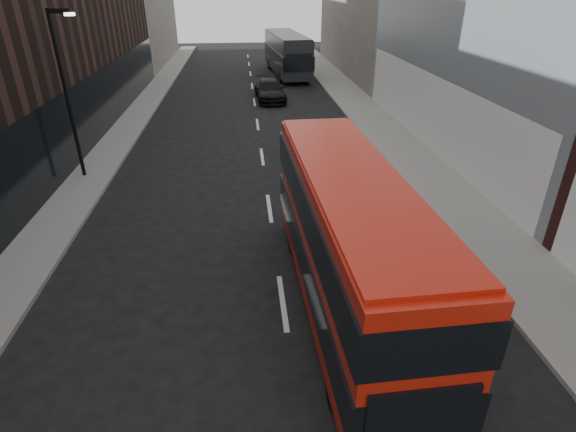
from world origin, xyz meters
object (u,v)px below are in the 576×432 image
object	(u,v)px
street_lamp	(66,86)
grey_bus	(287,53)
red_bus	(348,238)
car_a	(331,169)
car_c	(270,90)
car_b	(310,154)

from	to	relation	value
street_lamp	grey_bus	size ratio (longest dim) A/B	0.59
street_lamp	grey_bus	xyz separation A→B (m)	(11.76, 24.94, -2.16)
red_bus	car_a	bearing A→B (deg)	80.03
car_c	red_bus	bearing A→B (deg)	-92.01
car_b	red_bus	bearing A→B (deg)	-93.38
street_lamp	car_b	world-z (taller)	street_lamp
grey_bus	car_c	xyz separation A→B (m)	(-2.32, -10.36, -1.28)
car_c	car_a	bearing A→B (deg)	-87.10
car_a	red_bus	bearing A→B (deg)	-100.61
red_bus	grey_bus	size ratio (longest dim) A/B	0.85
grey_bus	car_b	size ratio (longest dim) A/B	3.14
car_a	car_c	xyz separation A→B (m)	(-1.69, 16.29, 0.08)
red_bus	car_a	xyz separation A→B (m)	(1.25, 8.65, -1.57)
street_lamp	car_b	size ratio (longest dim) A/B	1.85
street_lamp	car_c	size ratio (longest dim) A/B	1.37
street_lamp	car_b	distance (m)	11.10
red_bus	car_c	distance (m)	24.99
car_a	car_c	bearing A→B (deg)	93.53
car_b	car_c	size ratio (longest dim) A/B	0.74
grey_bus	car_c	size ratio (longest dim) A/B	2.32
street_lamp	grey_bus	bearing A→B (deg)	64.74
street_lamp	red_bus	xyz separation A→B (m)	(9.88, -10.37, -1.94)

